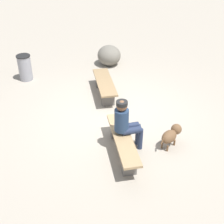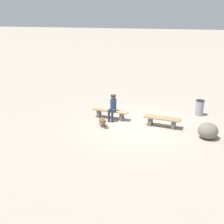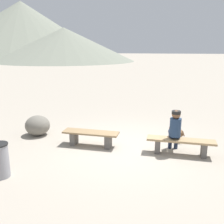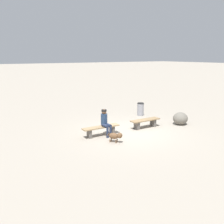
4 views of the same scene
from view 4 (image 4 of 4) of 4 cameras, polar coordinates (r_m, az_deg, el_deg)
ground at (r=12.18m, az=4.04°, el=-4.72°), size 210.00×210.00×0.06m
bench_left at (r=12.83m, az=7.71°, el=-2.34°), size 1.67×0.49×0.44m
bench_right at (r=11.48m, az=-2.57°, el=-3.97°), size 1.83×0.43×0.45m
seated_person at (r=11.37m, az=-1.59°, el=-2.04°), size 0.33×0.62×1.24m
dog at (r=10.61m, az=0.79°, el=-5.58°), size 0.51×0.62×0.45m
trash_bin at (r=15.37m, az=6.64°, el=0.65°), size 0.42×0.42×0.80m
boulder at (r=13.82m, az=15.59°, el=-1.46°), size 0.97×0.94×0.67m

